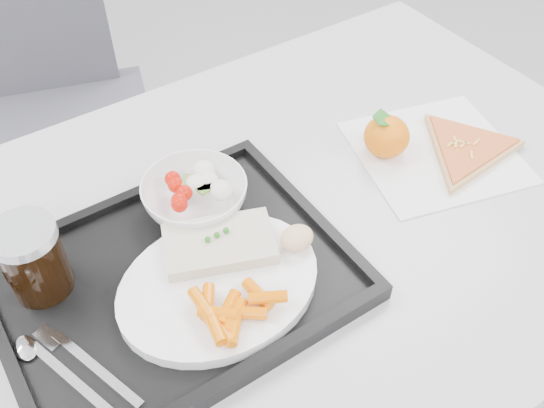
{
  "coord_description": "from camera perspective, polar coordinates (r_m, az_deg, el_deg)",
  "views": [
    {
      "loc": [
        -0.34,
        -0.19,
        1.41
      ],
      "look_at": [
        0.0,
        0.32,
        0.77
      ],
      "focal_mm": 40.0,
      "sensor_mm": 36.0,
      "label": 1
    }
  ],
  "objects": [
    {
      "name": "dinner_plate",
      "position": [
        0.79,
        -5.02,
        -7.55
      ],
      "size": [
        0.27,
        0.27,
        0.02
      ],
      "color": "white",
      "rests_on": "tray"
    },
    {
      "name": "cutlery",
      "position": [
        0.77,
        -19.17,
        -13.86
      ],
      "size": [
        0.11,
        0.17,
        0.01
      ],
      "color": "silver",
      "rests_on": "tray"
    },
    {
      "name": "tangerine",
      "position": [
        0.99,
        10.73,
        6.28
      ],
      "size": [
        0.08,
        0.08,
        0.07
      ],
      "color": "orange",
      "rests_on": "napkin"
    },
    {
      "name": "salad_bowl",
      "position": [
        0.88,
        -7.27,
        0.8
      ],
      "size": [
        0.15,
        0.15,
        0.05
      ],
      "color": "white",
      "rests_on": "tray"
    },
    {
      "name": "salad_contents",
      "position": [
        0.88,
        -7.04,
        1.78
      ],
      "size": [
        0.09,
        0.09,
        0.03
      ],
      "color": "#BB1104",
      "rests_on": "salad_bowl"
    },
    {
      "name": "chair",
      "position": [
        1.61,
        -20.45,
        10.32
      ],
      "size": [
        0.53,
        0.53,
        0.93
      ],
      "color": "#3F3E46",
      "rests_on": "ground"
    },
    {
      "name": "cola_glass",
      "position": [
        0.81,
        -21.6,
        -4.75
      ],
      "size": [
        0.08,
        0.08,
        0.11
      ],
      "color": "black",
      "rests_on": "tray"
    },
    {
      "name": "tray",
      "position": [
        0.82,
        -9.14,
        -7.21
      ],
      "size": [
        0.45,
        0.35,
        0.03
      ],
      "color": "black",
      "rests_on": "table"
    },
    {
      "name": "carrot_pile",
      "position": [
        0.74,
        -3.95,
        -10.07
      ],
      "size": [
        0.11,
        0.1,
        0.03
      ],
      "color": "#EB6700",
      "rests_on": "dinner_plate"
    },
    {
      "name": "napkin",
      "position": [
        1.03,
        15.1,
        4.74
      ],
      "size": [
        0.3,
        0.3,
        0.0
      ],
      "color": "white",
      "rests_on": "table"
    },
    {
      "name": "table",
      "position": [
        0.94,
        0.48,
        -4.41
      ],
      "size": [
        1.2,
        0.8,
        0.75
      ],
      "color": "#BDBDBF",
      "rests_on": "ground"
    },
    {
      "name": "fish_fillet",
      "position": [
        0.81,
        -4.98,
        -3.74
      ],
      "size": [
        0.17,
        0.13,
        0.03
      ],
      "color": "beige",
      "rests_on": "dinner_plate"
    },
    {
      "name": "bread_roll",
      "position": [
        0.8,
        2.36,
        -3.2
      ],
      "size": [
        0.05,
        0.04,
        0.03
      ],
      "color": "tan",
      "rests_on": "dinner_plate"
    },
    {
      "name": "pizza_slice",
      "position": [
        1.04,
        17.84,
        5.01
      ],
      "size": [
        0.31,
        0.31,
        0.02
      ],
      "color": "tan",
      "rests_on": "napkin"
    }
  ]
}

